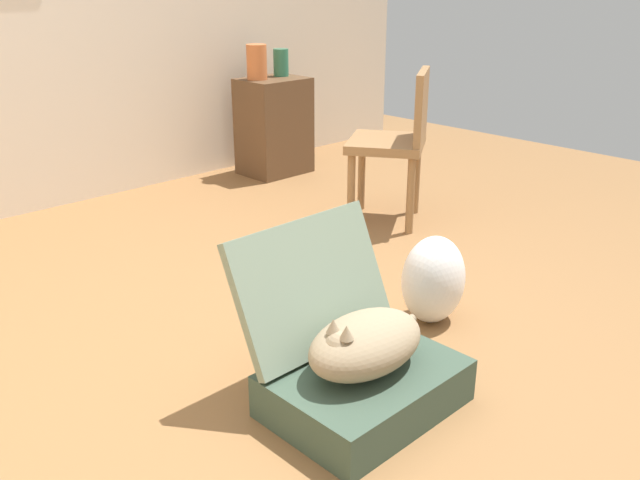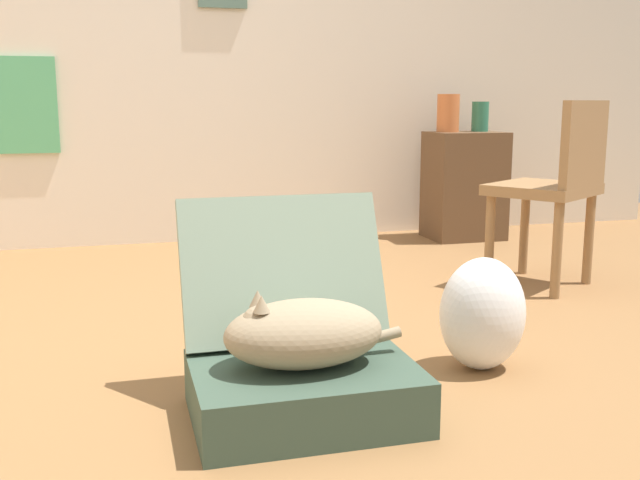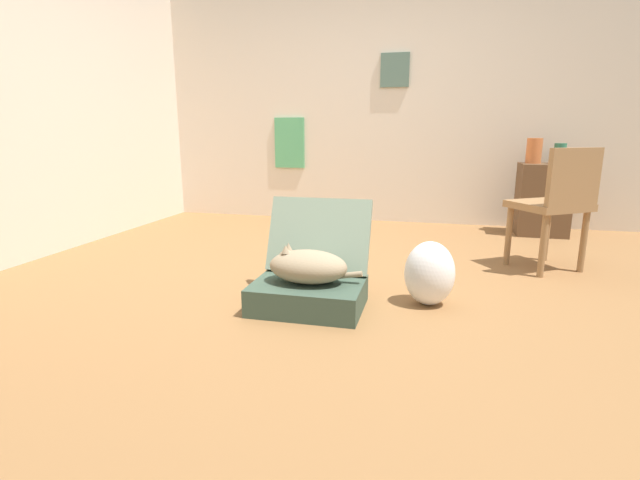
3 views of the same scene
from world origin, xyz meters
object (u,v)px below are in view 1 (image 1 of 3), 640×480
chair (398,138)px  plastic_bag_white (433,280)px  side_table (274,126)px  vase_tall (257,62)px  vase_short (281,63)px  suitcase_base (365,388)px  cat (365,344)px

chair → plastic_bag_white: bearing=13.9°
side_table → vase_tall: vase_tall is taller
vase_tall → chair: (-0.06, -1.32, -0.30)m
vase_tall → vase_short: 0.23m
suitcase_base → vase_short: 3.11m
plastic_bag_white → chair: size_ratio=0.43×
suitcase_base → chair: (1.49, 1.13, 0.42)m
vase_tall → vase_short: size_ratio=1.24×
vase_short → chair: bearing=-102.4°
suitcase_base → plastic_bag_white: (0.66, 0.22, 0.11)m
vase_short → chair: (-0.29, -1.33, -0.28)m
cat → chair: bearing=37.0°
plastic_bag_white → vase_short: vase_short is taller
suitcase_base → plastic_bag_white: size_ratio=1.65×
plastic_bag_white → vase_tall: vase_tall is taller
plastic_bag_white → vase_short: bearing=63.3°
suitcase_base → vase_short: bearing=54.1°
chair → cat: bearing=3.6°
vase_short → suitcase_base: bearing=-125.9°
side_table → vase_tall: 0.47m
plastic_bag_white → chair: 1.26m
vase_short → chair: chair is taller
plastic_bag_white → chair: chair is taller
plastic_bag_white → vase_short: (1.12, 2.23, 0.59)m
plastic_bag_white → suitcase_base: bearing=-161.2°
side_table → vase_short: bearing=20.2°
cat → chair: size_ratio=0.60×
plastic_bag_white → side_table: bearing=65.3°
plastic_bag_white → vase_tall: size_ratio=1.59×
vase_tall → vase_short: bearing=2.9°
suitcase_base → plastic_bag_white: 0.70m
vase_tall → vase_short: vase_tall is taller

